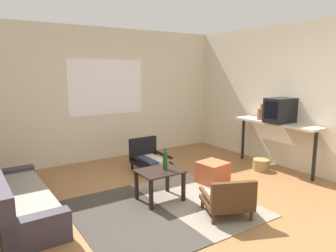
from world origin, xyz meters
TOP-DOWN VIEW (x-y plane):
  - ground_plane at (0.00, 0.00)m, footprint 7.80×7.80m
  - far_wall_with_window at (0.00, 3.06)m, footprint 5.60×0.13m
  - side_wall_right at (2.66, 0.30)m, footprint 0.12×6.60m
  - area_rug at (-0.35, 0.26)m, footprint 2.30×2.04m
  - couch at (-2.03, 1.15)m, footprint 0.72×2.06m
  - coffee_table at (-0.25, 0.53)m, footprint 0.61×0.50m
  - armchair_by_window at (0.31, 1.85)m, footprint 0.58×0.64m
  - armchair_striped_foreground at (0.21, -0.38)m, footprint 0.75×0.73m
  - ottoman_orange at (0.85, 0.64)m, footprint 0.47×0.47m
  - console_shelf at (2.34, 0.59)m, footprint 0.40×1.72m
  - crt_television at (2.34, 0.52)m, footprint 0.52×0.37m
  - clay_vase at (2.34, 0.92)m, footprint 0.21×0.21m
  - glass_bottle at (-0.15, 0.54)m, footprint 0.07×0.07m
  - wicker_basket at (2.06, 0.66)m, footprint 0.30×0.30m

SIDE VIEW (x-z plane):
  - ground_plane at x=0.00m, z-range 0.00..0.00m
  - area_rug at x=-0.35m, z-range 0.00..0.01m
  - wicker_basket at x=2.06m, z-range 0.00..0.21m
  - ottoman_orange at x=0.85m, z-range 0.00..0.36m
  - couch at x=-2.03m, z-range -0.12..0.53m
  - armchair_striped_foreground at x=0.21m, z-range -0.02..0.51m
  - armchair_by_window at x=0.31m, z-range -0.05..0.54m
  - coffee_table at x=-0.25m, z-range 0.13..0.58m
  - glass_bottle at x=-0.15m, z-range 0.43..0.74m
  - console_shelf at x=2.34m, z-range 0.35..1.25m
  - clay_vase at x=2.34m, z-range 0.87..1.17m
  - crt_television at x=2.34m, z-range 0.90..1.35m
  - side_wall_right at x=2.66m, z-range 0.00..2.70m
  - far_wall_with_window at x=0.00m, z-range 0.00..2.70m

